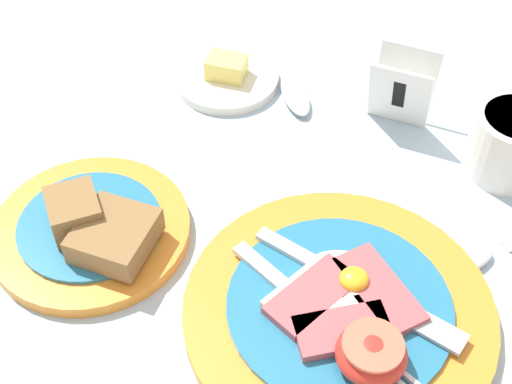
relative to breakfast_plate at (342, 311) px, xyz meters
name	(u,v)px	position (x,y,z in m)	size (l,w,h in m)	color
ground_plane	(237,299)	(-0.08, -0.02, -0.01)	(3.00, 3.00, 0.00)	#A3BCD1
breakfast_plate	(342,311)	(0.00, 0.00, 0.00)	(0.24, 0.24, 0.04)	orange
bread_plate	(91,231)	(-0.22, -0.03, 0.00)	(0.17, 0.17, 0.05)	orange
butter_dish	(227,77)	(-0.22, 0.22, 0.00)	(0.11, 0.11, 0.03)	silver
number_card	(402,89)	(-0.04, 0.25, 0.03)	(0.06, 0.05, 0.07)	white
teaspoon_by_saucer	(302,112)	(-0.13, 0.21, -0.01)	(0.14, 0.16, 0.01)	silver
teaspoon_near_cup	(484,254)	(0.08, 0.11, -0.01)	(0.13, 0.16, 0.01)	silver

